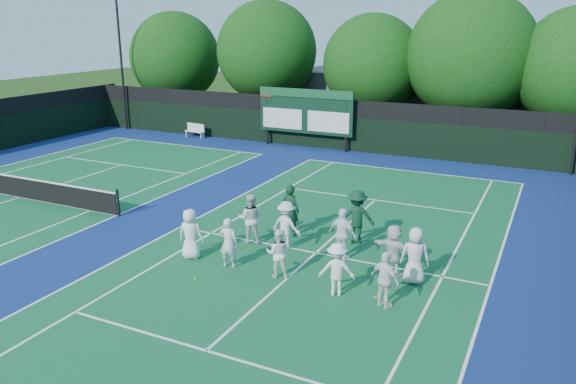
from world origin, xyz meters
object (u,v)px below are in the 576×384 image
at_px(tennis_net, 19,187).
at_px(scoreboard, 305,112).
at_px(coach_left, 291,210).
at_px(bench, 195,130).

bearing_deg(tennis_net, scoreboard, 64.40).
bearing_deg(scoreboard, coach_left, -67.64).
bearing_deg(tennis_net, bench, 93.39).
height_order(scoreboard, bench, scoreboard).
xyz_separation_m(scoreboard, coach_left, (5.52, -13.41, -1.26)).
bearing_deg(coach_left, scoreboard, -59.13).
xyz_separation_m(scoreboard, bench, (-7.84, -0.22, -1.70)).
xyz_separation_m(tennis_net, bench, (-0.85, 14.37, -0.00)).
xyz_separation_m(bench, coach_left, (13.36, -13.19, 0.44)).
relative_size(scoreboard, tennis_net, 0.53).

